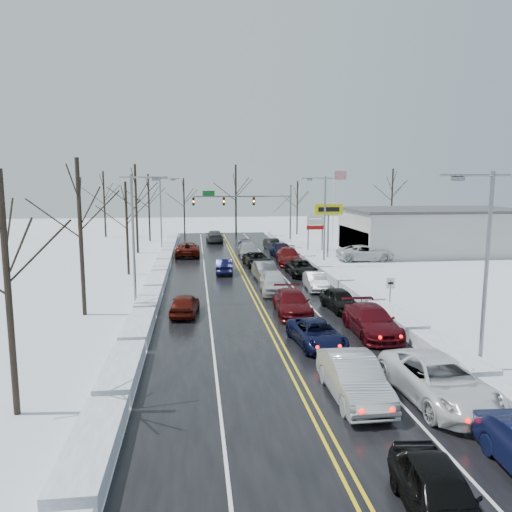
{
  "coord_description": "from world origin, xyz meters",
  "views": [
    {
      "loc": [
        -4.3,
        -38.38,
        8.58
      ],
      "look_at": [
        0.56,
        1.44,
        2.5
      ],
      "focal_mm": 35.0,
      "sensor_mm": 36.0,
      "label": 1
    }
  ],
  "objects": [
    {
      "name": "tree_left_e",
      "position": [
        -10.8,
        34.0,
        6.64
      ],
      "size": [
        3.8,
        3.8,
        9.5
      ],
      "color": "#2D231C",
      "rests_on": "ground"
    },
    {
      "name": "tree_left_d",
      "position": [
        -11.2,
        22.0,
        7.33
      ],
      "size": [
        4.2,
        4.2,
        10.5
      ],
      "color": "#2D231C",
      "rests_on": "ground"
    },
    {
      "name": "parked_car_0",
      "position": [
        13.85,
        12.95,
        0.0
      ],
      "size": [
        6.29,
        3.18,
        1.7
      ],
      "primitive_type": "imported",
      "rotation": [
        0.0,
        0.0,
        1.51
      ],
      "color": "silver",
      "rests_on": "ground"
    },
    {
      "name": "streetlight_nw",
      "position": [
        -8.3,
        24.0,
        5.31
      ],
      "size": [
        3.2,
        0.25,
        9.0
      ],
      "color": "slate",
      "rests_on": "ground"
    },
    {
      "name": "queued_car_14",
      "position": [
        5.22,
        5.5,
        0.0
      ],
      "size": [
        2.33,
        5.03,
        1.39
      ],
      "primitive_type": "imported",
      "rotation": [
        0.0,
        0.0,
        0.0
      ],
      "color": "black",
      "rests_on": "ground"
    },
    {
      "name": "oncoming_car_0",
      "position": [
        -1.64,
        7.37,
        0.0
      ],
      "size": [
        1.88,
        4.43,
        1.42
      ],
      "primitive_type": "imported",
      "rotation": [
        0.0,
        0.0,
        3.05
      ],
      "color": "black",
      "rests_on": "ground"
    },
    {
      "name": "used_vehicles_sign",
      "position": [
        10.5,
        22.0,
        3.32
      ],
      "size": [
        2.2,
        0.22,
        4.65
      ],
      "color": "slate",
      "rests_on": "ground"
    },
    {
      "name": "queued_car_1",
      "position": [
        1.81,
        -20.23,
        0.0
      ],
      "size": [
        1.82,
        5.2,
        1.71
      ],
      "primitive_type": "imported",
      "rotation": [
        0.0,
        0.0,
        -0.0
      ],
      "color": "#B0B3B8",
      "rests_on": "ground"
    },
    {
      "name": "snow_bank_right",
      "position": [
        7.6,
        2.0,
        0.0
      ],
      "size": [
        1.45,
        72.0,
        0.74
      ],
      "primitive_type": "cube",
      "color": "white",
      "rests_on": "ground"
    },
    {
      "name": "streetlight_sw",
      "position": [
        -8.3,
        -4.0,
        5.31
      ],
      "size": [
        3.2,
        0.25,
        9.0
      ],
      "color": "slate",
      "rests_on": "ground"
    },
    {
      "name": "streetlight_se",
      "position": [
        8.3,
        -18.0,
        5.31
      ],
      "size": [
        3.2,
        0.25,
        9.0
      ],
      "color": "slate",
      "rests_on": "ground"
    },
    {
      "name": "queued_car_5",
      "position": [
        1.65,
        3.64,
        0.0
      ],
      "size": [
        1.94,
        4.94,
        1.6
      ],
      "primitive_type": "imported",
      "rotation": [
        0.0,
        0.0,
        0.05
      ],
      "color": "#383A3D",
      "rests_on": "ground"
    },
    {
      "name": "ground",
      "position": [
        0.0,
        0.0,
        0.0
      ],
      "size": [
        160.0,
        160.0,
        0.0
      ],
      "primitive_type": "plane",
      "color": "silver",
      "rests_on": "ground"
    },
    {
      "name": "parked_car_2",
      "position": [
        15.12,
        21.05,
        0.0
      ],
      "size": [
        2.12,
        4.55,
        1.51
      ],
      "primitive_type": "imported",
      "rotation": [
        0.0,
        0.0,
        3.06
      ],
      "color": "silver",
      "rests_on": "ground"
    },
    {
      "name": "traffic_signal_mast",
      "position": [
        3.45,
        27.99,
        5.48
      ],
      "size": [
        13.28,
        0.39,
        8.0
      ],
      "color": "slate",
      "rests_on": "ground"
    },
    {
      "name": "queued_car_3",
      "position": [
        1.83,
        -7.48,
        0.0
      ],
      "size": [
        2.36,
        5.36,
        1.53
      ],
      "primitive_type": "imported",
      "rotation": [
        0.0,
        0.0,
        -0.04
      ],
      "color": "#4B0A0E",
      "rests_on": "ground"
    },
    {
      "name": "queued_car_12",
      "position": [
        5.19,
        -6.86,
        0.0
      ],
      "size": [
        2.12,
        4.39,
        1.44
      ],
      "primitive_type": "imported",
      "rotation": [
        0.0,
        0.0,
        0.1
      ],
      "color": "black",
      "rests_on": "ground"
    },
    {
      "name": "snow_bank_left",
      "position": [
        -7.6,
        2.0,
        0.0
      ],
      "size": [
        1.45,
        72.0,
        0.74
      ],
      "primitive_type": "cube",
      "color": "white",
      "rests_on": "ground"
    },
    {
      "name": "queued_car_2",
      "position": [
        1.9,
        -13.77,
        0.0
      ],
      "size": [
        2.66,
        4.96,
        1.32
      ],
      "primitive_type": "imported",
      "rotation": [
        0.0,
        0.0,
        0.1
      ],
      "color": "black",
      "rests_on": "ground"
    },
    {
      "name": "dealership_building",
      "position": [
        23.98,
        18.0,
        2.66
      ],
      "size": [
        20.4,
        12.4,
        5.3
      ],
      "color": "#B5B5B0",
      "rests_on": "ground"
    },
    {
      "name": "queued_car_8",
      "position": [
        1.75,
        22.3,
        0.0
      ],
      "size": [
        2.2,
        4.53,
        1.49
      ],
      "primitive_type": "imported",
      "rotation": [
        0.0,
        0.0,
        -0.1
      ],
      "color": "black",
      "rests_on": "ground"
    },
    {
      "name": "queued_car_16",
      "position": [
        5.33,
        16.51,
        0.0
      ],
      "size": [
        2.51,
        5.2,
        1.71
      ],
      "primitive_type": "imported",
      "rotation": [
        0.0,
        0.0,
        0.1
      ],
      "color": "black",
      "rests_on": "ground"
    },
    {
      "name": "tree_left_c",
      "position": [
        -10.5,
        8.0,
        5.94
      ],
      "size": [
        3.4,
        3.4,
        8.5
      ],
      "color": "#2D231C",
      "rests_on": "ground"
    },
    {
      "name": "flagpole",
      "position": [
        15.17,
        30.0,
        5.93
      ],
      "size": [
        1.87,
        1.2,
        10.0
      ],
      "color": "silver",
      "rests_on": "ground"
    },
    {
      "name": "queued_car_13",
      "position": [
        5.07,
        -0.56,
        0.0
      ],
      "size": [
        1.7,
        4.31,
        1.4
      ],
      "primitive_type": "imported",
      "rotation": [
        0.0,
        0.0,
        -0.05
      ],
      "color": "#A0A4A8",
      "rests_on": "ground"
    },
    {
      "name": "queued_car_10",
      "position": [
        5.06,
        -20.87,
        0.0
      ],
      "size": [
        3.1,
        6.24,
        1.7
      ],
      "primitive_type": "imported",
      "rotation": [
        0.0,
        0.0,
        0.05
      ],
      "color": "white",
      "rests_on": "ground"
    },
    {
      "name": "tree_far_d",
      "position": [
        12.0,
        40.5,
        5.94
      ],
      "size": [
        3.4,
        3.4,
        8.5
      ],
      "color": "#2D231C",
      "rests_on": "ground"
    },
    {
      "name": "oncoming_car_2",
      "position": [
        -1.65,
        31.49,
        0.0
      ],
      "size": [
        2.39,
        5.77,
        1.67
      ],
      "primitive_type": "imported",
      "rotation": [
        0.0,
        0.0,
        3.15
      ],
      "color": "#46494B",
      "rests_on": "ground"
    },
    {
      "name": "tree_far_b",
      "position": [
        -6.0,
        41.0,
        6.29
      ],
      "size": [
        3.6,
        3.6,
        9.0
      ],
      "color": "#2D231C",
      "rests_on": "ground"
    },
    {
      "name": "speed_limit_sign",
      "position": [
        8.2,
        -8.0,
        1.63
      ],
      "size": [
        0.55,
        0.09,
        2.35
      ],
      "color": "slate",
      "rests_on": "ground"
    },
    {
      "name": "queued_car_15",
      "position": [
        5.2,
        11.8,
        0.0
      ],
      "size": [
        2.71,
        5.9,
        1.67
      ],
      "primitive_type": "imported",
      "rotation": [
        0.0,
        0.0,
        -0.07
      ],
      "color": "#500A0B",
      "rests_on": "ground"
    },
    {
      "name": "tree_far_c",
      "position": [
        2.0,
        39.0,
        7.68
      ],
      "size": [
        4.4,
        4.4,
        11.0
      ],
      "color": "#2D231C",
      "rests_on": "ground"
    },
    {
      "name": "queued_car_6",
      "position": [
        1.83,
        11.0,
        0.0
      ],
      "size": [
        2.69,
        5.18,
        1.39
      ],
      "primitive_type": "imported",
      "rotation": [
        0.0,
        0.0,
        0.08
      ],
      "color": "black",
      "rests_on": "ground"
    },
    {
      "name": "tires_plus_sign",
      "position": [
        10.5,
        15.99,
        4.99
      ],
      "size": [
        3.2,
        0.34,
        6.0
      ],
      "color": "slate",
      "rests_on": "ground"
    },
    {
      "name": "oncoming_car_3",
      "position": [
        -5.08,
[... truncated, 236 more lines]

